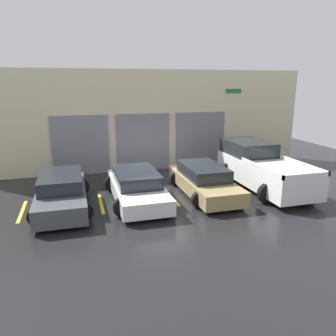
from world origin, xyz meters
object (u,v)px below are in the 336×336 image
Objects in this scene: sedan_white at (137,186)px; van_right at (62,192)px; sedan_side at (204,180)px; pickup_truck at (261,167)px.

sedan_white is 1.02× the size of van_right.
van_right reaches higher than sedan_side.
sedan_white is at bearing -177.39° from pickup_truck.
sedan_side is at bearing 0.03° from van_right.
van_right is (-8.53, -0.26, -0.28)m from pickup_truck.
pickup_truck is at bearing 5.22° from sedan_side.
van_right is at bearing -179.97° from sedan_side.
van_right is (-5.69, -0.00, 0.03)m from sedan_side.
van_right is at bearing -179.93° from sedan_white.
sedan_side is (2.84, -0.00, 0.01)m from sedan_white.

